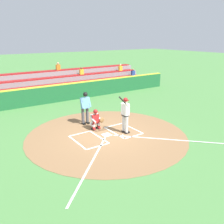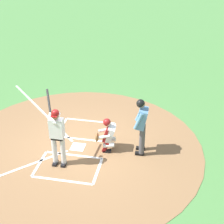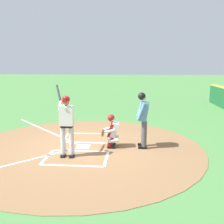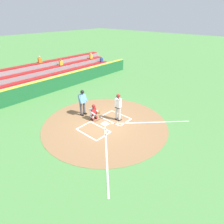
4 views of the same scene
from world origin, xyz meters
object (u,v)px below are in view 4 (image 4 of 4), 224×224
batter (118,105)px  baseball (117,123)px  catcher (94,112)px  plate_umpire (82,101)px

batter → baseball: (0.34, 0.26, -1.06)m
catcher → baseball: size_ratio=15.27×
catcher → plate_umpire: 1.15m
catcher → baseball: 1.74m
batter → catcher: (0.99, -1.26, -0.51)m
batter → plate_umpire: batter is taller
batter → plate_umpire: (1.04, -2.30, -0.02)m
plate_umpire → baseball: plate_umpire is taller
batter → catcher: 1.68m
plate_umpire → batter: bearing=114.4°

